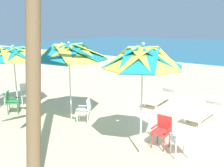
# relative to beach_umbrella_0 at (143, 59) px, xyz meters

# --- Properties ---
(ground_plane) EXTENTS (80.00, 80.00, 0.00)m
(ground_plane) POSITION_rel_beach_umbrella_0_xyz_m (0.57, 3.05, -2.45)
(ground_plane) COLOR beige
(beach_umbrella_0) EXTENTS (1.97, 1.97, 2.85)m
(beach_umbrella_0) POSITION_rel_beach_umbrella_0_xyz_m (0.00, 0.00, 0.00)
(beach_umbrella_0) COLOR silver
(beach_umbrella_0) RESTS_ON ground
(plastic_chair_0) EXTENTS (0.63, 0.63, 0.87)m
(plastic_chair_0) POSITION_rel_beach_umbrella_0_xyz_m (0.90, 0.46, -1.96)
(plastic_chair_0) COLOR white
(plastic_chair_0) RESTS_ON ground
(plastic_chair_1) EXTENTS (0.45, 0.48, 0.87)m
(plastic_chair_1) POSITION_rel_beach_umbrella_0_xyz_m (0.26, 0.69, -1.96)
(plastic_chair_1) COLOR red
(plastic_chair_1) RESTS_ON ground
(beach_umbrella_1) EXTENTS (2.60, 2.60, 2.73)m
(beach_umbrella_1) POSITION_rel_beach_umbrella_0_xyz_m (-3.05, 0.45, -0.09)
(beach_umbrella_1) COLOR silver
(beach_umbrella_1) RESTS_ON ground
(plastic_chair_2) EXTENTS (0.63, 0.62, 0.87)m
(plastic_chair_2) POSITION_rel_beach_umbrella_0_xyz_m (-2.52, 0.60, -1.96)
(plastic_chair_2) COLOR white
(plastic_chair_2) RESTS_ON ground
(beach_umbrella_2) EXTENTS (2.24, 2.24, 2.52)m
(beach_umbrella_2) POSITION_rel_beach_umbrella_0_xyz_m (-5.64, 0.01, -0.28)
(beach_umbrella_2) COLOR silver
(beach_umbrella_2) RESTS_ON ground
(plastic_chair_3) EXTENTS (0.63, 0.63, 0.87)m
(plastic_chair_3) POSITION_rel_beach_umbrella_0_xyz_m (-5.35, -0.42, -1.96)
(plastic_chair_3) COLOR #2D8C4C
(plastic_chair_3) RESTS_ON ground
(plastic_chair_5) EXTENTS (0.62, 0.60, 0.87)m
(plastic_chair_5) POSITION_rel_beach_umbrella_0_xyz_m (-5.95, 0.59, -1.96)
(plastic_chair_5) COLOR white
(plastic_chair_5) RESTS_ON ground
(sun_lounger_1) EXTENTS (0.81, 2.19, 0.62)m
(sun_lounger_1) POSITION_rel_beach_umbrella_0_xyz_m (0.47, 3.49, -2.17)
(sun_lounger_1) COLOR white
(sun_lounger_1) RESTS_ON ground
(sun_lounger_2) EXTENTS (0.69, 2.16, 0.62)m
(sun_lounger_2) POSITION_rel_beach_umbrella_0_xyz_m (-1.56, 4.13, -2.17)
(sun_lounger_2) COLOR white
(sun_lounger_2) RESTS_ON ground
(palm_tree_2) EXTENTS (3.06, 2.89, 5.27)m
(palm_tree_2) POSITION_rel_beach_umbrella_0_xyz_m (-1.07, -2.27, 0.88)
(palm_tree_2) COLOR brown
(palm_tree_2) RESTS_ON ground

